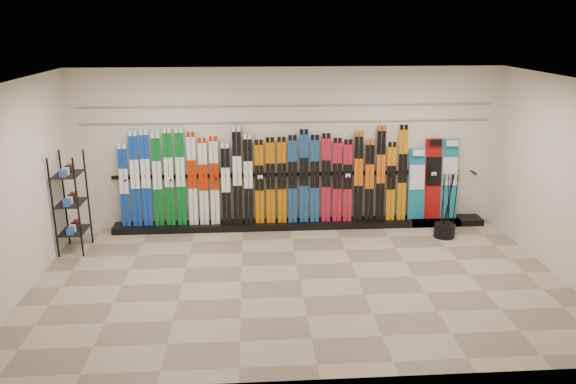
{
  "coord_description": "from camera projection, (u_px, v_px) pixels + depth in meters",
  "views": [
    {
      "loc": [
        -0.72,
        -7.77,
        3.78
      ],
      "look_at": [
        -0.11,
        1.0,
        1.1
      ],
      "focal_mm": 35.0,
      "sensor_mm": 36.0,
      "label": 1
    }
  ],
  "objects": [
    {
      "name": "floor",
      "position": [
        300.0,
        280.0,
        8.57
      ],
      "size": [
        8.0,
        8.0,
        0.0
      ],
      "primitive_type": "plane",
      "color": "#85725C",
      "rests_on": "ground"
    },
    {
      "name": "ceiling",
      "position": [
        301.0,
        81.0,
        7.69
      ],
      "size": [
        8.0,
        8.0,
        0.0
      ],
      "primitive_type": "plane",
      "rotation": [
        3.14,
        0.0,
        0.0
      ],
      "color": "silver",
      "rests_on": "back_wall"
    },
    {
      "name": "slatwall_rail_1",
      "position": [
        288.0,
        106.0,
        10.26
      ],
      "size": [
        7.6,
        0.02,
        0.03
      ],
      "primitive_type": "cube",
      "color": "gray",
      "rests_on": "back_wall"
    },
    {
      "name": "ski_rack_base",
      "position": [
        301.0,
        224.0,
        10.74
      ],
      "size": [
        8.0,
        0.4,
        0.12
      ],
      "primitive_type": "cube",
      "color": "black",
      "rests_on": "floor"
    },
    {
      "name": "slatwall_rail_0",
      "position": [
        288.0,
        122.0,
        10.35
      ],
      "size": [
        7.6,
        0.02,
        0.03
      ],
      "primitive_type": "cube",
      "color": "gray",
      "rests_on": "back_wall"
    },
    {
      "name": "pole_bin",
      "position": [
        444.0,
        230.0,
        10.24
      ],
      "size": [
        0.38,
        0.38,
        0.25
      ],
      "primitive_type": "cylinder",
      "color": "black",
      "rests_on": "floor"
    },
    {
      "name": "right_wall",
      "position": [
        566.0,
        180.0,
        8.4
      ],
      "size": [
        0.0,
        5.0,
        5.0
      ],
      "primitive_type": "plane",
      "rotation": [
        1.57,
        0.0,
        -1.57
      ],
      "color": "beige",
      "rests_on": "floor"
    },
    {
      "name": "skis",
      "position": [
        264.0,
        179.0,
        10.46
      ],
      "size": [
        5.37,
        0.19,
        1.83
      ],
      "color": "#0C38A1",
      "rests_on": "ski_rack_base"
    },
    {
      "name": "snowboards",
      "position": [
        434.0,
        180.0,
        10.75
      ],
      "size": [
        0.96,
        0.24,
        1.54
      ],
      "color": "#14728C",
      "rests_on": "ski_rack_base"
    },
    {
      "name": "back_wall",
      "position": [
        288.0,
        148.0,
        10.52
      ],
      "size": [
        8.0,
        0.0,
        8.0
      ],
      "primitive_type": "plane",
      "rotation": [
        1.57,
        0.0,
        0.0
      ],
      "color": "beige",
      "rests_on": "floor"
    },
    {
      "name": "accessory_rack",
      "position": [
        71.0,
        203.0,
        9.45
      ],
      "size": [
        0.4,
        0.6,
        1.7
      ],
      "primitive_type": "cube",
      "color": "black",
      "rests_on": "floor"
    },
    {
      "name": "left_wall",
      "position": [
        17.0,
        191.0,
        7.86
      ],
      "size": [
        0.0,
        5.0,
        5.0
      ],
      "primitive_type": "plane",
      "rotation": [
        1.57,
        0.0,
        1.57
      ],
      "color": "beige",
      "rests_on": "floor"
    },
    {
      "name": "ski_poles",
      "position": [
        448.0,
        205.0,
        10.09
      ],
      "size": [
        0.29,
        0.24,
        1.18
      ],
      "color": "black",
      "rests_on": "pole_bin"
    }
  ]
}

